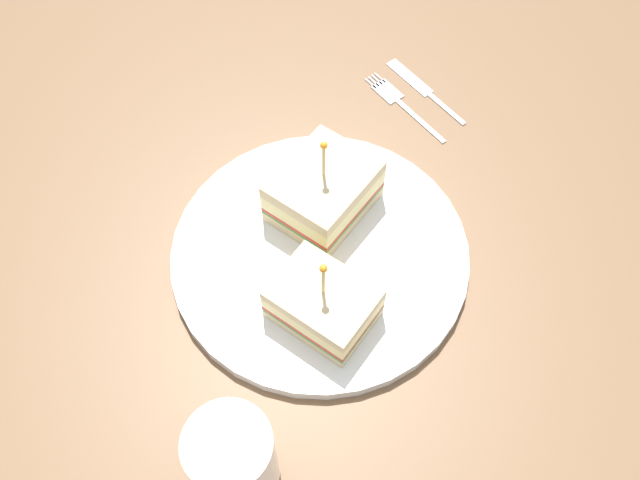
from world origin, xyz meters
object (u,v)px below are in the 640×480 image
Objects in this scene: fork at (397,100)px; knife at (422,87)px; sandwich_half_back at (323,303)px; sandwich_half_front at (323,192)px; drink_glass at (234,462)px; plate at (320,254)px.

knife is at bearing 19.96° from fork.
fork is 3.67cm from knife.
fork is (15.26, 25.50, -3.48)cm from sandwich_half_back.
sandwich_half_front reaches higher than sandwich_half_back.
sandwich_half_back is at bearing -124.97° from knife.
drink_glass is 48.86cm from knife.
sandwich_half_back reaches higher than drink_glass.
knife is (3.45, 1.25, 0.00)cm from fork.
knife is (18.71, 26.75, -3.48)cm from sandwich_half_back.
plate is 2.44× the size of knife.
drink_glass is 0.82× the size of knife.
plate is at bearing 78.67° from sandwich_half_back.
fork and knife have the same top height.
knife is (29.00, 39.09, -4.33)cm from drink_glass.
drink_glass is (-13.24, -24.20, 0.35)cm from sandwich_half_front.
fork is at bearing 59.09° from sandwich_half_back.
sandwich_half_front is 1.29× the size of drink_glass.
knife is at bearing 48.91° from plate.
plate is 2.31× the size of sandwich_half_front.
fork is 1.01× the size of knife.
plate reaches higher than fork.
fork is at bearing -160.04° from knife.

